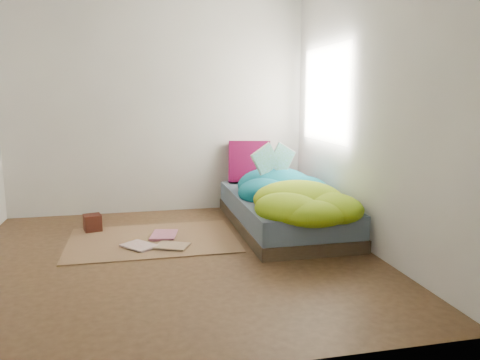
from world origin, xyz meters
name	(u,v)px	position (x,y,z in m)	size (l,w,h in m)	color
ground	(173,258)	(0.00, 0.00, 0.00)	(3.50, 3.50, 0.00)	#3E2918
room_walls	(169,65)	(0.01, 0.01, 1.63)	(3.54, 3.54, 2.62)	beige
bed	(283,212)	(1.22, 0.72, 0.17)	(1.00, 2.00, 0.34)	#36291D
duvet	(290,184)	(1.22, 0.50, 0.51)	(0.96, 1.84, 0.34)	#066169
rug	(153,240)	(-0.15, 0.55, 0.01)	(1.60, 1.10, 0.01)	brown
pillow_floral	(268,178)	(1.27, 1.48, 0.40)	(0.57, 0.35, 0.13)	beige
pillow_magenta	(249,162)	(1.06, 1.57, 0.59)	(0.50, 0.16, 0.50)	#450425
open_book	(274,150)	(1.16, 0.87, 0.81)	(0.44, 0.10, 0.27)	#297F34
wooden_box	(93,223)	(-0.74, 1.00, 0.10)	(0.17, 0.17, 0.17)	#33110B
floor_book_a	(130,249)	(-0.37, 0.26, 0.02)	(0.22, 0.30, 0.02)	beige
floor_book_b	(152,235)	(-0.16, 0.64, 0.03)	(0.24, 0.33, 0.03)	#AF657F
floor_book_c	(168,250)	(-0.03, 0.17, 0.02)	(0.22, 0.29, 0.02)	tan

